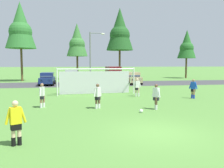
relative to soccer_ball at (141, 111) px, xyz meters
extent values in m
plane|color=#518438|center=(-0.49, 11.06, -0.11)|extent=(400.00, 400.00, 0.00)
cube|color=#3D3D3F|center=(-0.49, 20.19, -0.11)|extent=(52.00, 8.40, 0.01)
sphere|color=white|center=(0.00, 0.00, 0.00)|extent=(0.22, 0.22, 0.22)
sphere|color=black|center=(0.00, 0.00, 0.00)|extent=(0.08, 0.08, 0.08)
sphere|color=red|center=(0.06, 0.00, 0.00)|extent=(0.07, 0.07, 0.07)
cylinder|color=white|center=(1.85, 8.64, 1.11)|extent=(0.12, 0.12, 2.44)
cylinder|color=white|center=(-5.45, 8.11, 1.11)|extent=(0.12, 0.12, 2.44)
cylinder|color=white|center=(-1.80, 8.38, 2.33)|extent=(7.31, 0.64, 0.12)
cylinder|color=white|center=(1.78, 9.54, 1.23)|extent=(0.22, 1.94, 2.46)
cylinder|color=white|center=(-5.52, 9.01, 1.23)|extent=(0.22, 1.94, 2.46)
cube|color=silver|center=(-1.87, 9.37, 0.99)|extent=(6.94, 0.54, 2.20)
cylinder|color=beige|center=(-6.13, -4.59, 0.29)|extent=(0.14, 0.14, 0.80)
cylinder|color=beige|center=(-5.94, -4.52, 0.29)|extent=(0.14, 0.14, 0.80)
cylinder|color=black|center=(-6.13, -4.59, 0.05)|extent=(0.15, 0.15, 0.32)
cylinder|color=black|center=(-5.94, -4.52, 0.05)|extent=(0.15, 0.15, 0.32)
cube|color=black|center=(-6.03, -4.56, 0.61)|extent=(0.40, 0.35, 0.28)
cube|color=yellow|center=(-6.03, -4.56, 0.99)|extent=(0.45, 0.39, 0.60)
sphere|color=beige|center=(-6.03, -4.56, 1.42)|extent=(0.22, 0.22, 0.22)
cylinder|color=yellow|center=(-6.27, -4.64, 0.97)|extent=(0.24, 0.19, 0.55)
cylinder|color=yellow|center=(-5.79, -4.47, 0.97)|extent=(0.24, 0.19, 0.55)
cylinder|color=brown|center=(-2.34, 1.78, 0.29)|extent=(0.14, 0.14, 0.80)
cylinder|color=brown|center=(-2.54, 1.68, 0.29)|extent=(0.14, 0.14, 0.80)
cylinder|color=white|center=(-2.34, 1.78, 0.05)|extent=(0.15, 0.15, 0.32)
cylinder|color=white|center=(-2.54, 1.68, 0.05)|extent=(0.15, 0.15, 0.32)
cube|color=black|center=(-2.44, 1.73, 0.61)|extent=(0.39, 0.40, 0.28)
cube|color=silver|center=(-2.44, 1.73, 0.99)|extent=(0.43, 0.44, 0.60)
sphere|color=brown|center=(-2.44, 1.73, 1.42)|extent=(0.22, 0.22, 0.22)
cylinder|color=silver|center=(-2.24, 1.89, 0.97)|extent=(0.22, 0.23, 0.55)
cylinder|color=silver|center=(-2.64, 1.57, 0.97)|extent=(0.22, 0.23, 0.55)
cylinder|color=#936B4C|center=(6.05, 4.67, 0.29)|extent=(0.14, 0.14, 0.80)
cylinder|color=#936B4C|center=(6.01, 4.93, 0.29)|extent=(0.14, 0.14, 0.80)
cylinder|color=#1E38B7|center=(6.05, 4.67, 0.05)|extent=(0.15, 0.15, 0.32)
cylinder|color=#1E38B7|center=(6.01, 4.93, 0.05)|extent=(0.15, 0.15, 0.32)
cube|color=black|center=(6.03, 4.80, 0.61)|extent=(0.40, 0.39, 0.28)
cube|color=blue|center=(6.03, 4.80, 0.99)|extent=(0.44, 0.43, 0.60)
sphere|color=#936B4C|center=(6.03, 4.80, 1.42)|extent=(0.22, 0.22, 0.22)
cylinder|color=blue|center=(6.19, 4.60, 0.97)|extent=(0.23, 0.22, 0.55)
cylinder|color=blue|center=(5.86, 4.99, 0.97)|extent=(0.23, 0.22, 0.55)
cylinder|color=#936B4C|center=(-5.99, 2.76, 0.29)|extent=(0.14, 0.14, 0.80)
cylinder|color=#936B4C|center=(-6.14, 2.59, 0.29)|extent=(0.14, 0.14, 0.80)
cylinder|color=white|center=(-5.99, 2.76, 0.05)|extent=(0.15, 0.15, 0.32)
cylinder|color=white|center=(-6.14, 2.59, 0.05)|extent=(0.15, 0.15, 0.32)
cube|color=black|center=(-6.07, 2.68, 0.61)|extent=(0.28, 0.37, 0.28)
cube|color=silver|center=(-6.07, 2.68, 0.99)|extent=(0.30, 0.42, 0.60)
sphere|color=#936B4C|center=(-6.07, 2.68, 1.42)|extent=(0.22, 0.22, 0.22)
cylinder|color=silver|center=(-5.98, 2.91, 0.97)|extent=(0.13, 0.24, 0.55)
cylinder|color=silver|center=(-6.15, 2.44, 0.97)|extent=(0.13, 0.24, 0.55)
cylinder|color=brown|center=(1.21, 0.71, 0.29)|extent=(0.14, 0.14, 0.80)
cylinder|color=brown|center=(1.28, 0.98, 0.29)|extent=(0.14, 0.14, 0.80)
cylinder|color=white|center=(1.21, 0.71, 0.05)|extent=(0.15, 0.15, 0.32)
cylinder|color=white|center=(1.28, 0.98, 0.05)|extent=(0.15, 0.15, 0.32)
cube|color=black|center=(1.24, 0.84, 0.61)|extent=(0.37, 0.40, 0.28)
cube|color=white|center=(1.24, 0.84, 0.99)|extent=(0.40, 0.45, 0.60)
sphere|color=brown|center=(1.24, 0.84, 1.42)|extent=(0.22, 0.22, 0.22)
cylinder|color=white|center=(1.34, 0.61, 0.97)|extent=(0.20, 0.24, 0.55)
cylinder|color=white|center=(1.14, 1.08, 0.97)|extent=(0.20, 0.24, 0.55)
cylinder|color=beige|center=(1.77, 6.65, 0.29)|extent=(0.14, 0.14, 0.80)
cylinder|color=beige|center=(1.55, 6.76, 0.29)|extent=(0.14, 0.14, 0.80)
cylinder|color=white|center=(1.77, 6.65, 0.05)|extent=(0.15, 0.15, 0.32)
cylinder|color=white|center=(1.55, 6.76, 0.05)|extent=(0.15, 0.15, 0.32)
cube|color=black|center=(1.66, 6.71, 0.61)|extent=(0.37, 0.28, 0.28)
cube|color=silver|center=(1.66, 6.71, 0.99)|extent=(0.42, 0.30, 0.60)
sphere|color=beige|center=(1.66, 6.71, 1.42)|extent=(0.22, 0.22, 0.22)
cylinder|color=silver|center=(1.91, 6.71, 0.97)|extent=(0.24, 0.13, 0.55)
cylinder|color=silver|center=(1.41, 6.70, 0.97)|extent=(0.24, 0.13, 0.55)
cube|color=navy|center=(-7.58, 19.40, 0.59)|extent=(1.82, 4.21, 0.76)
cube|color=navy|center=(-7.58, 19.55, 1.29)|extent=(1.66, 2.11, 0.64)
cube|color=#28384C|center=(-7.58, 18.58, 1.27)|extent=(1.53, 0.32, 0.55)
cube|color=#28384C|center=(-6.74, 19.54, 1.29)|extent=(0.05, 1.79, 0.45)
cube|color=white|center=(-7.09, 17.34, 0.64)|extent=(0.28, 0.08, 0.20)
cube|color=white|center=(-8.08, 17.34, 0.64)|extent=(0.28, 0.08, 0.20)
cube|color=#B21414|center=(-7.07, 21.46, 0.64)|extent=(0.28, 0.08, 0.20)
cube|color=#B21414|center=(-8.06, 21.46, 0.64)|extent=(0.28, 0.08, 0.20)
cylinder|color=black|center=(-6.68, 18.09, 0.21)|extent=(0.24, 0.64, 0.64)
cylinder|color=black|center=(-8.48, 18.10, 0.21)|extent=(0.24, 0.64, 0.64)
cylinder|color=black|center=(-6.67, 20.70, 0.21)|extent=(0.24, 0.64, 0.64)
cylinder|color=black|center=(-8.47, 20.70, 0.21)|extent=(0.24, 0.64, 0.64)
cube|color=#B2B2BC|center=(-4.31, 20.78, 0.71)|extent=(1.96, 4.62, 1.00)
cube|color=#B2B2BC|center=(-4.31, 20.98, 1.63)|extent=(1.78, 3.02, 0.84)
cube|color=#28384C|center=(-4.29, 19.56, 1.61)|extent=(1.62, 0.40, 0.71)
cube|color=#28384C|center=(-3.43, 20.99, 1.63)|extent=(0.07, 2.55, 0.59)
cube|color=white|center=(-3.76, 18.53, 0.76)|extent=(0.28, 0.08, 0.20)
cube|color=white|center=(-4.80, 18.51, 0.76)|extent=(0.28, 0.08, 0.20)
cube|color=#B21414|center=(-3.81, 23.05, 0.76)|extent=(0.28, 0.08, 0.20)
cube|color=#B21414|center=(-4.86, 23.03, 0.76)|extent=(0.28, 0.08, 0.20)
cylinder|color=black|center=(-3.34, 19.37, 0.21)|extent=(0.25, 0.64, 0.64)
cylinder|color=black|center=(-5.24, 19.34, 0.21)|extent=(0.25, 0.64, 0.64)
cylinder|color=black|center=(-3.38, 22.22, 0.21)|extent=(0.25, 0.64, 0.64)
cylinder|color=black|center=(-5.28, 22.20, 0.21)|extent=(0.25, 0.64, 0.64)
cube|color=#194C2D|center=(-0.86, 20.46, 0.59)|extent=(2.09, 4.32, 0.76)
cube|color=#194C2D|center=(-0.85, 20.61, 1.29)|extent=(1.80, 2.21, 0.64)
cube|color=#28384C|center=(-0.92, 19.65, 1.27)|extent=(1.55, 0.42, 0.55)
cube|color=#28384C|center=(-0.02, 20.55, 1.29)|extent=(0.16, 1.78, 0.45)
cube|color=white|center=(-0.51, 18.37, 0.64)|extent=(0.28, 0.10, 0.20)
cube|color=white|center=(-1.50, 18.44, 0.64)|extent=(0.28, 0.10, 0.20)
cube|color=#B21414|center=(-0.23, 22.48, 0.64)|extent=(0.28, 0.10, 0.20)
cube|color=#B21414|center=(-1.21, 22.55, 0.64)|extent=(0.28, 0.10, 0.20)
cylinder|color=black|center=(-0.06, 19.10, 0.21)|extent=(0.28, 0.66, 0.64)
cylinder|color=black|center=(-1.85, 19.23, 0.21)|extent=(0.28, 0.66, 0.64)
cylinder|color=black|center=(0.12, 21.70, 0.21)|extent=(0.28, 0.66, 0.64)
cylinder|color=black|center=(-1.67, 21.83, 0.21)|extent=(0.28, 0.66, 0.64)
cube|color=maroon|center=(1.88, 20.53, 0.76)|extent=(1.97, 4.81, 1.10)
cube|color=maroon|center=(1.88, 20.73, 1.86)|extent=(1.82, 4.11, 1.10)
cube|color=#28384C|center=(1.88, 18.76, 1.84)|extent=(1.67, 0.47, 0.91)
cube|color=#28384C|center=(2.79, 20.74, 1.86)|extent=(0.05, 3.49, 0.77)
cube|color=white|center=(2.42, 18.17, 0.81)|extent=(0.28, 0.08, 0.20)
cube|color=white|center=(1.35, 18.17, 0.81)|extent=(0.28, 0.08, 0.20)
cube|color=#B21414|center=(2.41, 22.89, 0.81)|extent=(0.28, 0.08, 0.20)
cube|color=#B21414|center=(1.33, 22.89, 0.81)|extent=(0.28, 0.08, 0.20)
cylinder|color=black|center=(2.86, 19.05, 0.21)|extent=(0.24, 0.64, 0.64)
cylinder|color=black|center=(0.90, 19.04, 0.21)|extent=(0.24, 0.64, 0.64)
cylinder|color=black|center=(2.85, 22.02, 0.21)|extent=(0.24, 0.64, 0.64)
cylinder|color=black|center=(0.89, 22.02, 0.21)|extent=(0.24, 0.64, 0.64)
cube|color=tan|center=(4.60, 19.05, 0.59)|extent=(2.08, 4.31, 0.76)
cube|color=tan|center=(4.61, 19.20, 1.29)|extent=(1.80, 2.21, 0.64)
cube|color=#28384C|center=(4.55, 18.23, 1.27)|extent=(1.55, 0.42, 0.55)
cube|color=#28384C|center=(5.45, 19.14, 1.29)|extent=(0.16, 1.78, 0.45)
cube|color=white|center=(4.96, 16.96, 0.64)|extent=(0.28, 0.10, 0.20)
cube|color=white|center=(3.97, 17.03, 0.64)|extent=(0.28, 0.10, 0.20)
cube|color=#B21414|center=(5.24, 21.07, 0.64)|extent=(0.28, 0.10, 0.20)
cube|color=#B21414|center=(4.25, 21.14, 0.64)|extent=(0.28, 0.10, 0.20)
cylinder|color=black|center=(5.41, 17.69, 0.21)|extent=(0.28, 0.65, 0.64)
cylinder|color=black|center=(3.62, 17.81, 0.21)|extent=(0.28, 0.65, 0.64)
cylinder|color=black|center=(5.59, 20.29, 0.21)|extent=(0.28, 0.65, 0.64)
cylinder|color=black|center=(3.79, 20.41, 0.21)|extent=(0.28, 0.65, 0.64)
cylinder|color=brown|center=(-12.66, 27.84, 2.66)|extent=(0.36, 0.36, 5.54)
cone|color=#2D702D|center=(-12.66, 27.84, 9.30)|extent=(4.98, 4.98, 7.75)
sphere|color=#2D702D|center=(-12.66, 27.84, 8.14)|extent=(3.74, 3.74, 3.74)
cylinder|color=brown|center=(-3.24, 30.58, 2.07)|extent=(0.36, 0.36, 4.37)
cone|color=#387533|center=(-3.24, 30.58, 7.31)|extent=(3.93, 3.93, 6.11)
sphere|color=#387533|center=(-3.24, 30.58, 6.39)|extent=(2.95, 2.95, 2.95)
cylinder|color=brown|center=(4.39, 28.06, 2.60)|extent=(0.36, 0.36, 5.41)
cone|color=#1E511E|center=(4.39, 28.06, 9.09)|extent=(4.87, 4.87, 7.58)
sphere|color=#1E511E|center=(4.39, 28.06, 7.95)|extent=(3.65, 3.65, 3.65)
cylinder|color=brown|center=(18.77, 30.49, 1.93)|extent=(0.36, 0.36, 4.08)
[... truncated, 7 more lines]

